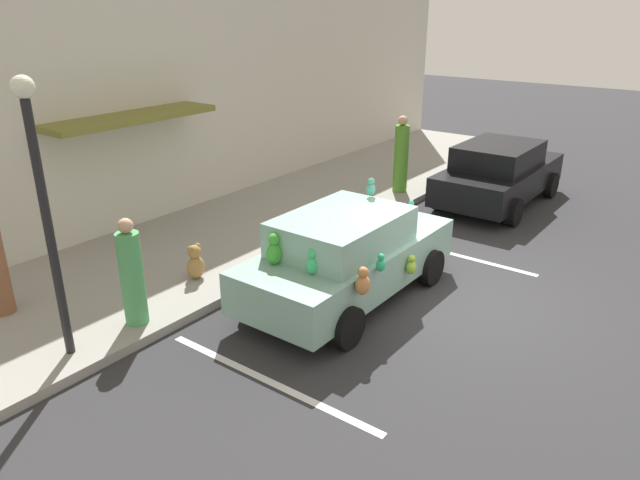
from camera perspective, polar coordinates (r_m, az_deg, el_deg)
ground_plane at (r=10.24m, az=12.79°, el=-5.77°), size 60.00×60.00×0.00m
sidewalk at (r=12.82m, az=-7.81°, el=0.71°), size 24.00×4.00×0.15m
storefront_building at (r=13.65m, az=-15.23°, el=14.99°), size 24.00×1.25×6.40m
parking_stripe_front at (r=12.13m, az=12.19°, el=-1.20°), size 0.12×3.60×0.01m
parking_stripe_rear at (r=8.09m, az=-5.02°, el=-13.33°), size 0.12×3.60×0.01m
plush_covered_car at (r=9.75m, az=2.62°, el=-1.47°), size 4.20×2.05×1.88m
parked_sedan_behind at (r=15.19m, az=16.82°, el=6.19°), size 4.26×2.01×1.54m
teddy_bear_on_sidewalk at (r=10.55m, az=-11.90°, el=-2.16°), size 0.33×0.28×0.64m
street_lamp_post at (r=8.16m, az=-25.17°, el=4.08°), size 0.28×0.28×3.74m
pedestrian_walking_past at (r=9.16m, az=-17.64°, el=-3.29°), size 0.35×0.35×1.67m
pedestrian_by_lamp at (r=15.19m, az=7.81°, el=7.95°), size 0.36×0.36×1.93m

